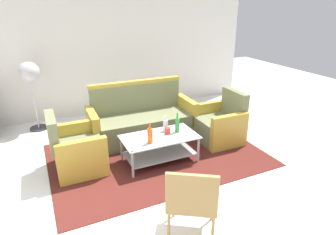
{
  "coord_description": "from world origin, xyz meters",
  "views": [
    {
      "loc": [
        -1.41,
        -3.0,
        2.25
      ],
      "look_at": [
        0.29,
        0.61,
        0.65
      ],
      "focal_mm": 31.22,
      "sensor_mm": 36.0,
      "label": 1
    }
  ],
  "objects_px": {
    "bottle_green": "(177,125)",
    "bottle_orange": "(150,135)",
    "couch": "(142,121)",
    "pedestal_fan": "(30,76)",
    "wicker_chair": "(192,198)",
    "coffee_table": "(160,145)",
    "cup": "(168,131)",
    "armchair_right": "(220,125)",
    "armchair_left": "(76,151)",
    "bottle_clear": "(165,125)"
  },
  "relations": [
    {
      "from": "couch",
      "to": "armchair_left",
      "type": "distance_m",
      "value": 1.33
    },
    {
      "from": "bottle_green",
      "to": "bottle_orange",
      "type": "bearing_deg",
      "value": -161.38
    },
    {
      "from": "bottle_orange",
      "to": "wicker_chair",
      "type": "height_order",
      "value": "wicker_chair"
    },
    {
      "from": "bottle_orange",
      "to": "wicker_chair",
      "type": "bearing_deg",
      "value": -95.45
    },
    {
      "from": "bottle_orange",
      "to": "bottle_clear",
      "type": "height_order",
      "value": "bottle_orange"
    },
    {
      "from": "couch",
      "to": "cup",
      "type": "xyz_separation_m",
      "value": [
        0.1,
        -0.84,
        0.14
      ]
    },
    {
      "from": "cup",
      "to": "wicker_chair",
      "type": "distance_m",
      "value": 1.65
    },
    {
      "from": "armchair_right",
      "to": "bottle_clear",
      "type": "distance_m",
      "value": 1.07
    },
    {
      "from": "bottle_clear",
      "to": "wicker_chair",
      "type": "distance_m",
      "value": 1.76
    },
    {
      "from": "armchair_right",
      "to": "coffee_table",
      "type": "bearing_deg",
      "value": 101.06
    },
    {
      "from": "armchair_right",
      "to": "bottle_clear",
      "type": "relative_size",
      "value": 3.47
    },
    {
      "from": "armchair_left",
      "to": "bottle_orange",
      "type": "height_order",
      "value": "armchair_left"
    },
    {
      "from": "armchair_left",
      "to": "coffee_table",
      "type": "relative_size",
      "value": 0.77
    },
    {
      "from": "bottle_orange",
      "to": "cup",
      "type": "xyz_separation_m",
      "value": [
        0.35,
        0.17,
        -0.07
      ]
    },
    {
      "from": "couch",
      "to": "coffee_table",
      "type": "xyz_separation_m",
      "value": [
        -0.05,
        -0.88,
        -0.04
      ]
    },
    {
      "from": "coffee_table",
      "to": "wicker_chair",
      "type": "bearing_deg",
      "value": -102.27
    },
    {
      "from": "armchair_left",
      "to": "bottle_orange",
      "type": "xyz_separation_m",
      "value": [
        0.95,
        -0.43,
        0.24
      ]
    },
    {
      "from": "wicker_chair",
      "to": "bottle_orange",
      "type": "bearing_deg",
      "value": 117.24
    },
    {
      "from": "coffee_table",
      "to": "pedestal_fan",
      "type": "height_order",
      "value": "pedestal_fan"
    },
    {
      "from": "armchair_left",
      "to": "wicker_chair",
      "type": "relative_size",
      "value": 1.01
    },
    {
      "from": "wicker_chair",
      "to": "coffee_table",
      "type": "bearing_deg",
      "value": 110.42
    },
    {
      "from": "couch",
      "to": "coffee_table",
      "type": "bearing_deg",
      "value": 88.27
    },
    {
      "from": "bottle_orange",
      "to": "bottle_green",
      "type": "bearing_deg",
      "value": 18.62
    },
    {
      "from": "wicker_chair",
      "to": "bottle_green",
      "type": "bearing_deg",
      "value": 100.59
    },
    {
      "from": "bottle_orange",
      "to": "bottle_green",
      "type": "distance_m",
      "value": 0.54
    },
    {
      "from": "bottle_green",
      "to": "wicker_chair",
      "type": "height_order",
      "value": "wicker_chair"
    },
    {
      "from": "bottle_clear",
      "to": "cup",
      "type": "bearing_deg",
      "value": -98.2
    },
    {
      "from": "couch",
      "to": "armchair_left",
      "type": "height_order",
      "value": "couch"
    },
    {
      "from": "bottle_green",
      "to": "wicker_chair",
      "type": "bearing_deg",
      "value": -112.1
    },
    {
      "from": "bottle_orange",
      "to": "cup",
      "type": "height_order",
      "value": "bottle_orange"
    },
    {
      "from": "bottle_green",
      "to": "armchair_right",
      "type": "bearing_deg",
      "value": 11.24
    },
    {
      "from": "armchair_left",
      "to": "bottle_green",
      "type": "height_order",
      "value": "armchair_left"
    },
    {
      "from": "couch",
      "to": "pedestal_fan",
      "type": "distance_m",
      "value": 2.14
    },
    {
      "from": "armchair_left",
      "to": "bottle_green",
      "type": "bearing_deg",
      "value": 80.36
    },
    {
      "from": "couch",
      "to": "pedestal_fan",
      "type": "relative_size",
      "value": 1.43
    },
    {
      "from": "armchair_right",
      "to": "pedestal_fan",
      "type": "bearing_deg",
      "value": 57.46
    },
    {
      "from": "bottle_clear",
      "to": "cup",
      "type": "distance_m",
      "value": 0.11
    },
    {
      "from": "bottle_clear",
      "to": "armchair_right",
      "type": "bearing_deg",
      "value": 4.13
    },
    {
      "from": "bottle_green",
      "to": "pedestal_fan",
      "type": "relative_size",
      "value": 0.24
    },
    {
      "from": "armchair_right",
      "to": "armchair_left",
      "type": "bearing_deg",
      "value": 89.0
    },
    {
      "from": "bottle_orange",
      "to": "cup",
      "type": "bearing_deg",
      "value": 26.09
    },
    {
      "from": "coffee_table",
      "to": "bottle_orange",
      "type": "relative_size",
      "value": 3.55
    },
    {
      "from": "couch",
      "to": "armchair_right",
      "type": "distance_m",
      "value": 1.34
    },
    {
      "from": "bottle_clear",
      "to": "pedestal_fan",
      "type": "distance_m",
      "value": 2.65
    },
    {
      "from": "bottle_orange",
      "to": "cup",
      "type": "distance_m",
      "value": 0.39
    },
    {
      "from": "bottle_clear",
      "to": "armchair_left",
      "type": "bearing_deg",
      "value": 173.22
    },
    {
      "from": "bottle_green",
      "to": "pedestal_fan",
      "type": "distance_m",
      "value": 2.82
    },
    {
      "from": "couch",
      "to": "cup",
      "type": "distance_m",
      "value": 0.86
    },
    {
      "from": "armchair_right",
      "to": "bottle_green",
      "type": "bearing_deg",
      "value": 102.17
    },
    {
      "from": "cup",
      "to": "armchair_right",
      "type": "bearing_deg",
      "value": 9.64
    }
  ]
}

